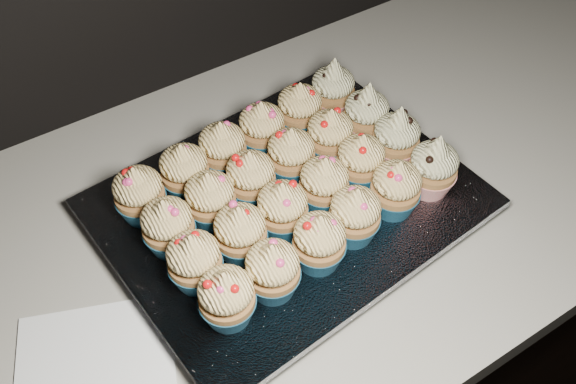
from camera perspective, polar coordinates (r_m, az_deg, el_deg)
name	(u,v)px	position (r m, az deg, el deg)	size (l,w,h in m)	color
cabinet	(351,321)	(1.30, 5.64, -11.30)	(2.40, 0.60, 0.86)	black
worktop	(374,166)	(0.94, 7.69, 2.26)	(2.44, 0.64, 0.04)	beige
napkin	(96,374)	(0.76, -16.73, -15.27)	(0.17, 0.17, 0.00)	white
baking_tray	(288,211)	(0.84, 0.00, -1.74)	(0.41, 0.32, 0.02)	black
foil_lining	(288,203)	(0.82, 0.00, -1.00)	(0.45, 0.35, 0.01)	silver
cupcake_0	(227,297)	(0.69, -5.47, -9.28)	(0.06, 0.06, 0.08)	navy
cupcake_1	(273,270)	(0.71, -1.38, -6.94)	(0.06, 0.06, 0.08)	navy
cupcake_2	(319,241)	(0.73, 2.79, -4.42)	(0.06, 0.06, 0.08)	navy
cupcake_3	(355,215)	(0.76, 5.95, -2.03)	(0.06, 0.06, 0.08)	navy
cupcake_4	(396,188)	(0.79, 9.55, 0.35)	(0.06, 0.06, 0.08)	navy
cupcake_5	(433,167)	(0.82, 12.79, 2.19)	(0.06, 0.06, 0.10)	red
cupcake_6	(194,261)	(0.72, -8.31, -6.06)	(0.06, 0.06, 0.08)	navy
cupcake_7	(240,233)	(0.74, -4.25, -3.62)	(0.06, 0.06, 0.08)	navy
cupcake_8	(282,209)	(0.76, -0.50, -1.53)	(0.06, 0.06, 0.08)	navy
cupcake_9	(324,184)	(0.79, 3.22, 0.72)	(0.06, 0.06, 0.08)	navy
cupcake_10	(361,161)	(0.82, 6.47, 2.75)	(0.06, 0.06, 0.08)	navy
cupcake_11	(396,138)	(0.85, 9.60, 4.77)	(0.06, 0.06, 0.10)	red
cupcake_12	(168,226)	(0.76, -10.61, -2.99)	(0.06, 0.06, 0.08)	navy
cupcake_13	(210,199)	(0.78, -6.91, -0.62)	(0.06, 0.06, 0.08)	navy
cupcake_14	(251,178)	(0.79, -3.32, 1.25)	(0.06, 0.06, 0.08)	navy
cupcake_15	(291,155)	(0.82, 0.28, 3.31)	(0.06, 0.06, 0.08)	navy
cupcake_16	(330,136)	(0.85, 3.75, 5.01)	(0.06, 0.06, 0.08)	navy
cupcake_17	(366,114)	(0.88, 6.96, 6.89)	(0.06, 0.06, 0.10)	red
cupcake_18	(139,194)	(0.80, -13.08, -0.16)	(0.06, 0.06, 0.08)	navy
cupcake_19	(185,171)	(0.81, -9.18, 1.86)	(0.06, 0.06, 0.08)	navy
cupcake_20	(223,149)	(0.83, -5.83, 3.86)	(0.06, 0.06, 0.08)	navy
cupcake_21	(262,128)	(0.85, -2.33, 5.67)	(0.06, 0.06, 0.08)	navy
cupcake_22	(300,109)	(0.88, 1.04, 7.37)	(0.06, 0.06, 0.08)	navy
cupcake_23	(333,89)	(0.91, 4.00, 9.10)	(0.06, 0.06, 0.10)	red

